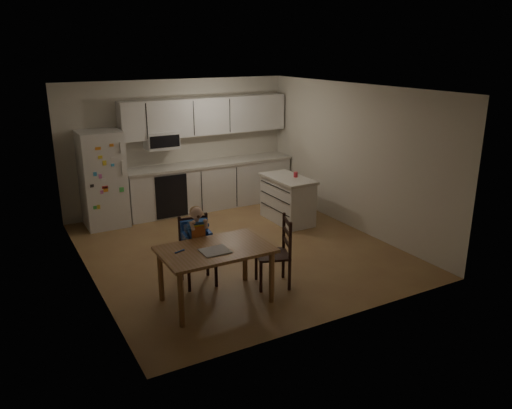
{
  "coord_description": "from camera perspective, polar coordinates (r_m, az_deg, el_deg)",
  "views": [
    {
      "loc": [
        -3.31,
        -6.58,
        3.07
      ],
      "look_at": [
        -0.1,
        -0.8,
        0.98
      ],
      "focal_mm": 35.0,
      "sensor_mm": 36.0,
      "label": 1
    }
  ],
  "objects": [
    {
      "name": "dining_table",
      "position": [
        6.17,
        -4.66,
        -5.82
      ],
      "size": [
        1.35,
        0.87,
        0.72
      ],
      "color": "brown",
      "rests_on": "ground"
    },
    {
      "name": "red_cup",
      "position": [
        9.01,
        4.56,
        3.43
      ],
      "size": [
        0.07,
        0.07,
        0.09
      ],
      "primitive_type": "cylinder",
      "color": "red",
      "rests_on": "kitchen_island"
    },
    {
      "name": "refrigerator",
      "position": [
        9.18,
        -17.11,
        2.79
      ],
      "size": [
        0.72,
        0.7,
        1.7
      ],
      "primitive_type": "cube",
      "color": "silver",
      "rests_on": "ground"
    },
    {
      "name": "room",
      "position": [
        8.01,
        -3.82,
        4.4
      ],
      "size": [
        4.52,
        5.01,
        2.51
      ],
      "color": "brown",
      "rests_on": "ground"
    },
    {
      "name": "napkin",
      "position": [
        6.03,
        -4.72,
        -5.32
      ],
      "size": [
        0.33,
        0.29,
        0.01
      ],
      "primitive_type": "cube",
      "color": "#B6B7BC",
      "rests_on": "dining_table"
    },
    {
      "name": "chair_booster",
      "position": [
        6.69,
        -6.83,
        -3.68
      ],
      "size": [
        0.45,
        0.45,
        1.09
      ],
      "rotation": [
        0.0,
        0.0,
        -0.1
      ],
      "color": "black",
      "rests_on": "ground"
    },
    {
      "name": "toddler_spoon",
      "position": [
        6.07,
        -8.8,
        -5.33
      ],
      "size": [
        0.12,
        0.06,
        0.02
      ],
      "primitive_type": "cylinder",
      "rotation": [
        0.0,
        1.57,
        0.35
      ],
      "color": "blue",
      "rests_on": "dining_table"
    },
    {
      "name": "chair_side",
      "position": [
        6.63,
        2.72,
        -4.91
      ],
      "size": [
        0.54,
        0.54,
        0.95
      ],
      "rotation": [
        0.0,
        0.0,
        -1.91
      ],
      "color": "black",
      "rests_on": "ground"
    },
    {
      "name": "kitchen_run",
      "position": [
        9.85,
        -5.54,
        4.64
      ],
      "size": [
        3.37,
        0.62,
        2.15
      ],
      "color": "silver",
      "rests_on": "ground"
    },
    {
      "name": "kitchen_island",
      "position": [
        9.1,
        3.62,
        0.61
      ],
      "size": [
        0.59,
        1.12,
        0.83
      ],
      "color": "silver",
      "rests_on": "ground"
    }
  ]
}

